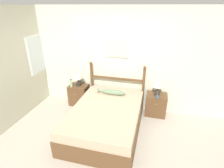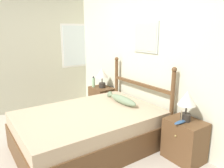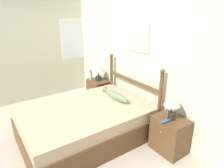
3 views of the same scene
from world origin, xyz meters
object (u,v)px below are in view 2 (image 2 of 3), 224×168
table_lamp_right (187,101)px  fish_pillow (122,100)px  nightstand_right (184,140)px  bed (89,129)px  bottle (93,82)px  nightstand_left (102,100)px  table_lamp_left (102,74)px  model_boat (181,122)px

table_lamp_right → fish_pillow: 1.11m
nightstand_right → table_lamp_right: 0.56m
table_lamp_right → bed: bearing=-140.0°
table_lamp_right → fish_pillow: table_lamp_right is taller
table_lamp_right → bottle: table_lamp_right is taller
nightstand_left → table_lamp_left: size_ratio=1.38×
bed → model_boat: 1.32m
nightstand_right → fish_pillow: bearing=-167.3°
nightstand_left → table_lamp_right: table_lamp_right is taller
table_lamp_left → model_boat: size_ratio=1.66×
nightstand_right → table_lamp_right: table_lamp_right is taller
model_boat → table_lamp_right: bearing=97.9°
nightstand_left → fish_pillow: bearing=-13.5°
fish_pillow → table_lamp_right: bearing=12.1°
nightstand_left → table_lamp_left: table_lamp_left is taller
bottle → table_lamp_left: bearing=37.3°
nightstand_right → bottle: size_ratio=2.46×
table_lamp_left → table_lamp_right: same height
bed → nightstand_right: bearing=40.2°
nightstand_right → bottle: 2.24m
bed → bottle: bottle is taller
bed → table_lamp_right: 1.46m
nightstand_left → nightstand_right: bearing=0.0°
nightstand_right → model_boat: size_ratio=2.29×
bottle → nightstand_left: bearing=38.7°
nightstand_left → nightstand_right: (2.07, 0.00, 0.00)m
nightstand_left → model_boat: (2.08, -0.12, 0.30)m
table_lamp_right → bottle: bearing=-177.5°
table_lamp_left → bottle: 0.26m
nightstand_right → fish_pillow: 1.14m
nightstand_right → table_lamp_right: size_ratio=1.38×
table_lamp_left → table_lamp_right: bearing=-0.5°
nightstand_left → table_lamp_right: 2.14m
bed → table_lamp_right: table_lamp_right is taller
bottle → model_boat: bottle is taller
bed → nightstand_left: (-1.03, 0.88, 0.01)m
nightstand_right → fish_pillow: fish_pillow is taller
bed → fish_pillow: (-0.03, 0.64, 0.34)m
table_lamp_right → bottle: size_ratio=1.78×
nightstand_left → fish_pillow: size_ratio=0.81×
nightstand_left → fish_pillow: (1.00, -0.24, 0.33)m
nightstand_left → model_boat: model_boat is taller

